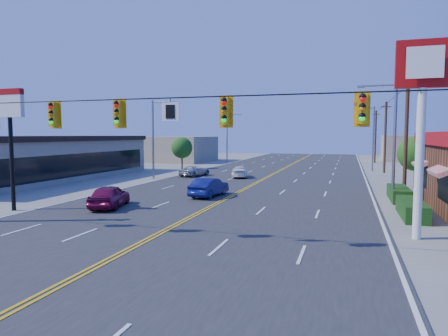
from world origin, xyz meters
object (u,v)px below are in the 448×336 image
(signal_span, at_px, (141,126))
(kfc_pylon, at_px, (422,99))
(car_blue, at_px, (209,188))
(pizza_hut_sign, at_px, (10,124))
(car_magenta, at_px, (110,197))
(car_silver, at_px, (195,171))
(car_white, at_px, (240,172))

(signal_span, bearing_deg, kfc_pylon, 19.78)
(car_blue, bearing_deg, kfc_pylon, 152.54)
(kfc_pylon, relative_size, pizza_hut_sign, 1.24)
(car_magenta, bearing_deg, car_blue, -141.11)
(signal_span, distance_m, car_silver, 26.88)
(car_silver, bearing_deg, signal_span, 120.87)
(signal_span, height_order, kfc_pylon, signal_span)
(pizza_hut_sign, height_order, car_blue, pizza_hut_sign)
(signal_span, xyz_separation_m, car_magenta, (-5.80, 6.34, -4.19))
(kfc_pylon, bearing_deg, signal_span, -160.22)
(pizza_hut_sign, height_order, car_silver, pizza_hut_sign)
(signal_span, relative_size, pizza_hut_sign, 3.55)
(car_blue, bearing_deg, car_silver, -58.22)
(kfc_pylon, distance_m, car_white, 26.16)
(kfc_pylon, relative_size, car_magenta, 2.07)
(signal_span, height_order, pizza_hut_sign, signal_span)
(car_blue, distance_m, car_white, 13.28)
(kfc_pylon, relative_size, car_white, 2.15)
(car_magenta, relative_size, car_silver, 1.04)
(car_blue, bearing_deg, signal_span, 102.67)
(car_white, bearing_deg, car_silver, -12.28)
(signal_span, xyz_separation_m, kfc_pylon, (11.12, 4.00, 1.16))
(car_blue, relative_size, car_silver, 1.04)
(car_silver, bearing_deg, car_blue, 129.67)
(car_white, bearing_deg, kfc_pylon, 108.54)
(car_white, relative_size, car_silver, 1.01)
(car_white, bearing_deg, pizza_hut_sign, 55.07)
(signal_span, relative_size, car_blue, 5.94)
(pizza_hut_sign, relative_size, car_silver, 1.74)
(signal_span, bearing_deg, car_magenta, 132.46)
(signal_span, bearing_deg, car_white, 95.95)
(kfc_pylon, bearing_deg, car_magenta, 172.12)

